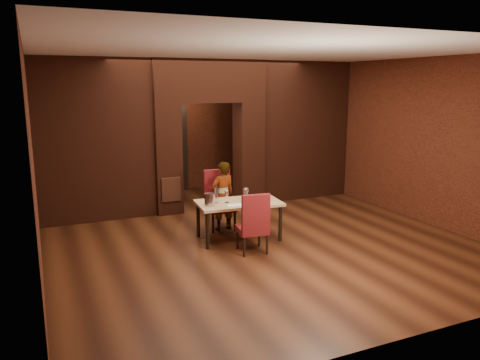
% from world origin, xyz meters
% --- Properties ---
extents(floor, '(8.00, 8.00, 0.00)m').
position_xyz_m(floor, '(0.00, 0.00, 0.00)').
color(floor, '#432110').
rests_on(floor, ground).
extents(ceiling, '(7.00, 8.00, 0.04)m').
position_xyz_m(ceiling, '(0.00, 0.00, 3.20)').
color(ceiling, silver).
rests_on(ceiling, ground).
extents(wall_back, '(7.00, 0.04, 3.20)m').
position_xyz_m(wall_back, '(0.00, 4.00, 1.60)').
color(wall_back, maroon).
rests_on(wall_back, ground).
extents(wall_front, '(7.00, 0.04, 3.20)m').
position_xyz_m(wall_front, '(0.00, -4.00, 1.60)').
color(wall_front, maroon).
rests_on(wall_front, ground).
extents(wall_left, '(0.04, 8.00, 3.20)m').
position_xyz_m(wall_left, '(-3.50, 0.00, 1.60)').
color(wall_left, maroon).
rests_on(wall_left, ground).
extents(wall_right, '(0.04, 8.00, 3.20)m').
position_xyz_m(wall_right, '(3.50, 0.00, 1.60)').
color(wall_right, maroon).
rests_on(wall_right, ground).
extents(pillar_left, '(0.55, 0.55, 2.30)m').
position_xyz_m(pillar_left, '(-0.95, 2.00, 1.15)').
color(pillar_left, maroon).
rests_on(pillar_left, ground).
extents(pillar_right, '(0.55, 0.55, 2.30)m').
position_xyz_m(pillar_right, '(0.95, 2.00, 1.15)').
color(pillar_right, maroon).
rests_on(pillar_right, ground).
extents(lintel, '(2.45, 0.55, 0.90)m').
position_xyz_m(lintel, '(0.00, 2.00, 2.75)').
color(lintel, maroon).
rests_on(lintel, ground).
extents(wing_wall_left, '(2.28, 0.35, 3.20)m').
position_xyz_m(wing_wall_left, '(-2.36, 2.00, 1.60)').
color(wing_wall_left, maroon).
rests_on(wing_wall_left, ground).
extents(wing_wall_right, '(2.28, 0.35, 3.20)m').
position_xyz_m(wing_wall_right, '(2.36, 2.00, 1.60)').
color(wing_wall_right, maroon).
rests_on(wing_wall_right, ground).
extents(vent_panel, '(0.40, 0.03, 0.50)m').
position_xyz_m(vent_panel, '(-0.95, 1.71, 0.55)').
color(vent_panel, '#AB5131').
rests_on(vent_panel, ground).
extents(rear_door, '(0.90, 0.08, 2.10)m').
position_xyz_m(rear_door, '(-0.40, 3.94, 1.05)').
color(rear_door, black).
rests_on(rear_door, ground).
extents(rear_door_frame, '(1.02, 0.04, 2.22)m').
position_xyz_m(rear_door_frame, '(-0.40, 3.90, 1.05)').
color(rear_door_frame, black).
rests_on(rear_door_frame, ground).
extents(dining_table, '(1.52, 0.95, 0.68)m').
position_xyz_m(dining_table, '(-0.28, -0.24, 0.34)').
color(dining_table, tan).
rests_on(dining_table, ground).
extents(chair_far, '(0.53, 0.53, 1.11)m').
position_xyz_m(chair_far, '(-0.37, 0.42, 0.56)').
color(chair_far, maroon).
rests_on(chair_far, ground).
extents(chair_near, '(0.51, 0.51, 1.01)m').
position_xyz_m(chair_near, '(-0.34, -0.92, 0.50)').
color(chair_near, maroon).
rests_on(chair_near, ground).
extents(person_seated, '(0.51, 0.37, 1.30)m').
position_xyz_m(person_seated, '(-0.34, 0.37, 0.65)').
color(person_seated, silver).
rests_on(person_seated, ground).
extents(wine_glass_a, '(0.08, 0.08, 0.21)m').
position_xyz_m(wine_glass_a, '(-0.50, -0.22, 0.78)').
color(wine_glass_a, white).
rests_on(wine_glass_a, dining_table).
extents(wine_glass_b, '(0.09, 0.09, 0.21)m').
position_xyz_m(wine_glass_b, '(-0.16, -0.27, 0.78)').
color(wine_glass_b, white).
rests_on(wine_glass_b, dining_table).
extents(wine_glass_c, '(0.09, 0.09, 0.22)m').
position_xyz_m(wine_glass_c, '(-0.12, -0.22, 0.79)').
color(wine_glass_c, white).
rests_on(wine_glass_c, dining_table).
extents(tasting_sheet, '(0.29, 0.23, 0.00)m').
position_xyz_m(tasting_sheet, '(-0.43, -0.44, 0.68)').
color(tasting_sheet, white).
rests_on(tasting_sheet, dining_table).
extents(wine_bucket, '(0.18, 0.18, 0.22)m').
position_xyz_m(wine_bucket, '(-0.84, -0.30, 0.79)').
color(wine_bucket, '#AAAAB0').
rests_on(wine_bucket, dining_table).
extents(water_bottle, '(0.07, 0.07, 0.31)m').
position_xyz_m(water_bottle, '(-0.67, -0.15, 0.83)').
color(water_bottle, silver).
rests_on(water_bottle, dining_table).
extents(potted_plant, '(0.54, 0.54, 0.45)m').
position_xyz_m(potted_plant, '(0.46, 0.51, 0.23)').
color(potted_plant, '#295D19').
rests_on(potted_plant, ground).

